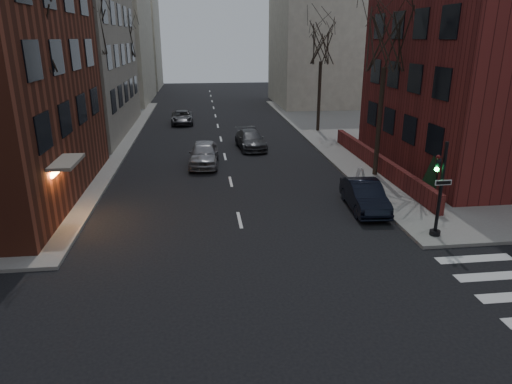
# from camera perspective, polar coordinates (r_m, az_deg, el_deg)

# --- Properties ---
(building_right_brick) EXTENTS (12.00, 14.00, 11.00)m
(building_right_brick) POSITION_cam_1_polar(r_m,az_deg,el_deg) (32.27, 27.90, 12.13)
(building_right_brick) COLOR maroon
(building_right_brick) RESTS_ON ground
(low_wall_right) EXTENTS (0.35, 16.00, 1.00)m
(low_wall_right) POSITION_cam_1_polar(r_m,az_deg,el_deg) (29.67, 14.91, 3.68)
(low_wall_right) COLOR maroon
(low_wall_right) RESTS_ON sidewalk_far_right
(building_distant_la) EXTENTS (14.00, 16.00, 18.00)m
(building_distant_la) POSITION_cam_1_polar(r_m,az_deg,el_deg) (64.00, -20.12, 18.54)
(building_distant_la) COLOR beige
(building_distant_la) RESTS_ON ground
(building_distant_ra) EXTENTS (14.00, 14.00, 16.00)m
(building_distant_ra) POSITION_cam_1_polar(r_m,az_deg,el_deg) (59.93, 9.64, 18.46)
(building_distant_ra) COLOR beige
(building_distant_ra) RESTS_ON ground
(building_distant_lb) EXTENTS (10.00, 12.00, 14.00)m
(building_distant_lb) POSITION_cam_1_polar(r_m,az_deg,el_deg) (80.40, -15.84, 17.34)
(building_distant_lb) COLOR beige
(building_distant_lb) RESTS_ON ground
(traffic_signal) EXTENTS (0.76, 0.44, 4.00)m
(traffic_signal) POSITION_cam_1_polar(r_m,az_deg,el_deg) (20.09, 21.86, -0.42)
(traffic_signal) COLOR black
(traffic_signal) RESTS_ON sidewalk_far_right
(tree_left_a) EXTENTS (4.18, 4.18, 10.26)m
(tree_left_a) POSITION_cam_1_polar(r_m,az_deg,el_deg) (22.75, -26.75, 17.95)
(tree_left_a) COLOR #2D231C
(tree_left_a) RESTS_ON sidewalk_far_left
(tree_left_b) EXTENTS (4.40, 4.40, 10.80)m
(tree_left_b) POSITION_cam_1_polar(r_m,az_deg,el_deg) (34.35, -20.18, 19.13)
(tree_left_b) COLOR #2D231C
(tree_left_b) RESTS_ON sidewalk_far_left
(tree_left_c) EXTENTS (3.96, 3.96, 9.72)m
(tree_left_c) POSITION_cam_1_polar(r_m,az_deg,el_deg) (48.12, -16.37, 18.02)
(tree_left_c) COLOR #2D231C
(tree_left_c) RESTS_ON sidewalk_far_left
(tree_right_a) EXTENTS (3.96, 3.96, 9.72)m
(tree_right_a) POSITION_cam_1_polar(r_m,az_deg,el_deg) (27.62, 16.01, 18.04)
(tree_right_a) COLOR #2D231C
(tree_right_a) RESTS_ON sidewalk_far_right
(tree_right_b) EXTENTS (3.74, 3.74, 9.18)m
(tree_right_b) POSITION_cam_1_polar(r_m,az_deg,el_deg) (40.93, 8.19, 17.93)
(tree_right_b) COLOR #2D231C
(tree_right_b) RESTS_ON sidewalk_far_right
(streetlamp_near) EXTENTS (0.36, 0.36, 6.28)m
(streetlamp_near) POSITION_cam_1_polar(r_m,az_deg,el_deg) (30.54, -19.69, 10.52)
(streetlamp_near) COLOR black
(streetlamp_near) RESTS_ON sidewalk_far_left
(streetlamp_far) EXTENTS (0.36, 0.36, 6.28)m
(streetlamp_far) POSITION_cam_1_polar(r_m,az_deg,el_deg) (50.16, -14.92, 13.79)
(streetlamp_far) COLOR black
(streetlamp_far) RESTS_ON sidewalk_far_left
(parked_sedan) EXTENTS (1.77, 4.40, 1.42)m
(parked_sedan) POSITION_cam_1_polar(r_m,az_deg,el_deg) (22.89, 13.42, -0.46)
(parked_sedan) COLOR black
(parked_sedan) RESTS_ON ground
(car_lane_silver) EXTENTS (2.17, 4.75, 1.58)m
(car_lane_silver) POSITION_cam_1_polar(r_m,az_deg,el_deg) (30.33, -6.52, 4.79)
(car_lane_silver) COLOR gray
(car_lane_silver) RESTS_ON ground
(car_lane_gray) EXTENTS (2.29, 4.79, 1.35)m
(car_lane_gray) POSITION_cam_1_polar(r_m,az_deg,el_deg) (34.90, -0.69, 6.56)
(car_lane_gray) COLOR #3F4044
(car_lane_gray) RESTS_ON ground
(car_lane_far) EXTENTS (2.20, 4.56, 1.25)m
(car_lane_far) POSITION_cam_1_polar(r_m,az_deg,el_deg) (45.85, -9.21, 9.20)
(car_lane_far) COLOR #3F3F44
(car_lane_far) RESTS_ON ground
(sandwich_board) EXTENTS (0.41, 0.56, 0.88)m
(sandwich_board) POSITION_cam_1_polar(r_m,az_deg,el_deg) (26.62, 12.93, 2.01)
(sandwich_board) COLOR silver
(sandwich_board) RESTS_ON sidewalk_far_right
(evergreen_shrub) EXTENTS (1.38, 1.38, 2.24)m
(evergreen_shrub) POSITION_cam_1_polar(r_m,az_deg,el_deg) (25.92, 21.24, 2.30)
(evergreen_shrub) COLOR black
(evergreen_shrub) RESTS_ON sidewalk_far_right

